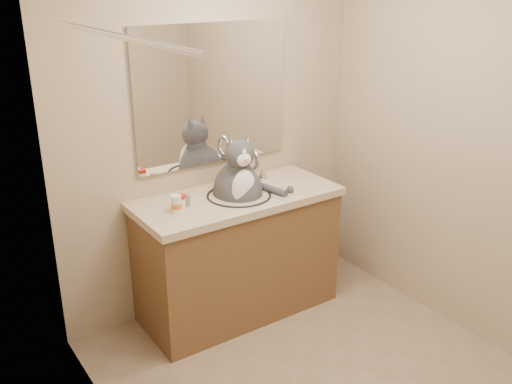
# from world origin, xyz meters

# --- Properties ---
(room) EXTENTS (2.22, 2.52, 2.42)m
(room) POSITION_xyz_m (0.00, 0.00, 1.20)
(room) COLOR gray
(room) RESTS_ON ground
(vanity) EXTENTS (1.34, 0.59, 1.12)m
(vanity) POSITION_xyz_m (0.00, 0.96, 0.44)
(vanity) COLOR brown
(vanity) RESTS_ON ground
(mirror) EXTENTS (1.10, 0.02, 0.90)m
(mirror) POSITION_xyz_m (0.00, 1.24, 1.45)
(mirror) COLOR white
(mirror) RESTS_ON room
(shower_curtain) EXTENTS (0.02, 1.30, 1.93)m
(shower_curtain) POSITION_xyz_m (-1.05, 0.10, 1.03)
(shower_curtain) COLOR #C1B992
(shower_curtain) RESTS_ON ground
(cat) EXTENTS (0.43, 0.43, 0.62)m
(cat) POSITION_xyz_m (0.01, 0.97, 0.89)
(cat) COLOR #434347
(cat) RESTS_ON vanity
(pill_bottle_redcap) EXTENTS (0.07, 0.07, 0.10)m
(pill_bottle_redcap) POSITION_xyz_m (-0.41, 0.94, 0.90)
(pill_bottle_redcap) COLOR white
(pill_bottle_redcap) RESTS_ON vanity
(pill_bottle_orange) EXTENTS (0.08, 0.08, 0.11)m
(pill_bottle_orange) POSITION_xyz_m (-0.45, 0.92, 0.90)
(pill_bottle_orange) COLOR white
(pill_bottle_orange) RESTS_ON vanity
(grey_canister) EXTENTS (0.05, 0.05, 0.07)m
(grey_canister) POSITION_xyz_m (-0.35, 0.99, 0.88)
(grey_canister) COLOR gray
(grey_canister) RESTS_ON vanity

